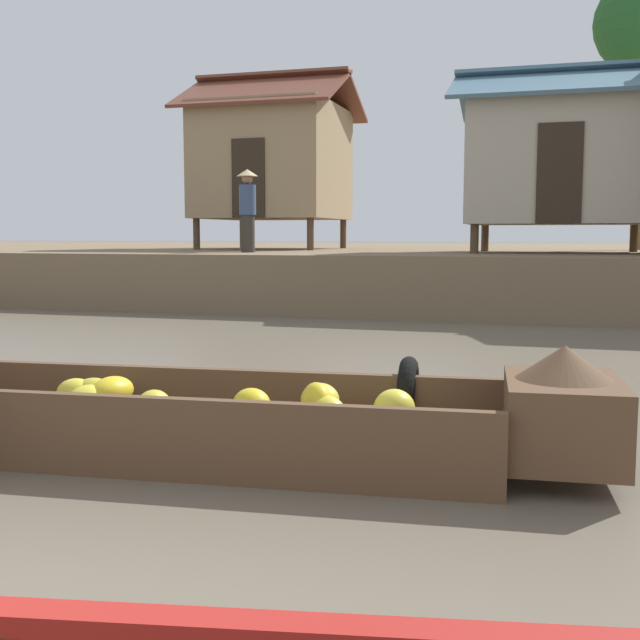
{
  "coord_description": "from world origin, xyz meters",
  "views": [
    {
      "loc": [
        1.81,
        -0.92,
        1.43
      ],
      "look_at": [
        -0.26,
        6.02,
        0.65
      ],
      "focal_mm": 44.52,
      "sensor_mm": 36.0,
      "label": 1
    }
  ],
  "objects_px": {
    "stilt_house_left": "(273,160)",
    "stilt_house_mid_left": "(560,158)",
    "banana_boat": "(200,414)",
    "vendor_person": "(248,206)"
  },
  "relations": [
    {
      "from": "banana_boat",
      "to": "vendor_person",
      "type": "bearing_deg",
      "value": 110.14
    },
    {
      "from": "stilt_house_left",
      "to": "vendor_person",
      "type": "distance_m",
      "value": 4.13
    },
    {
      "from": "stilt_house_left",
      "to": "stilt_house_mid_left",
      "type": "height_order",
      "value": "stilt_house_left"
    },
    {
      "from": "stilt_house_mid_left",
      "to": "stilt_house_left",
      "type": "bearing_deg",
      "value": 160.94
    },
    {
      "from": "banana_boat",
      "to": "stilt_house_left",
      "type": "height_order",
      "value": "stilt_house_left"
    },
    {
      "from": "stilt_house_mid_left",
      "to": "vendor_person",
      "type": "distance_m",
      "value": 6.25
    },
    {
      "from": "banana_boat",
      "to": "stilt_house_mid_left",
      "type": "relative_size",
      "value": 1.26
    },
    {
      "from": "stilt_house_mid_left",
      "to": "banana_boat",
      "type": "bearing_deg",
      "value": -100.34
    },
    {
      "from": "stilt_house_mid_left",
      "to": "vendor_person",
      "type": "xyz_separation_m",
      "value": [
        -6.0,
        -1.47,
        -0.92
      ]
    },
    {
      "from": "stilt_house_mid_left",
      "to": "vendor_person",
      "type": "bearing_deg",
      "value": -166.19
    }
  ]
}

